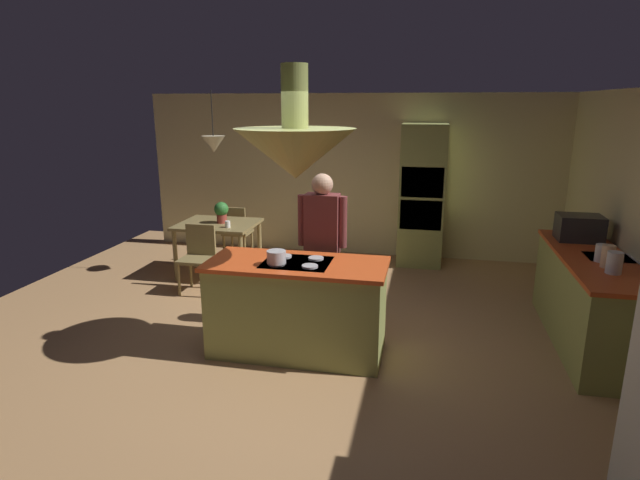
{
  "coord_description": "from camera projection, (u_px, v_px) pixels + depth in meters",
  "views": [
    {
      "loc": [
        1.2,
        -4.74,
        2.4
      ],
      "look_at": [
        0.1,
        0.4,
        1.0
      ],
      "focal_mm": 28.94,
      "sensor_mm": 36.0,
      "label": 1
    }
  ],
  "objects": [
    {
      "name": "chair_by_back_wall",
      "position": [
        236.0,
        230.0,
        7.98
      ],
      "size": [
        0.4,
        0.4,
        0.87
      ],
      "rotation": [
        0.0,
        0.0,
        3.14
      ],
      "color": "olive",
      "rests_on": "ground"
    },
    {
      "name": "range_hood",
      "position": [
        295.0,
        151.0,
        4.64
      ],
      "size": [
        1.1,
        1.1,
        1.0
      ],
      "color": "#8C934C"
    },
    {
      "name": "counter_run_right",
      "position": [
        589.0,
        300.0,
        5.21
      ],
      "size": [
        0.73,
        2.18,
        0.93
      ],
      "color": "#8C934C",
      "rests_on": "ground"
    },
    {
      "name": "ground",
      "position": [
        303.0,
        342.0,
        5.34
      ],
      "size": [
        8.16,
        8.16,
        0.0
      ],
      "primitive_type": "plane",
      "color": "#AD7F51"
    },
    {
      "name": "cup_on_table",
      "position": [
        228.0,
        224.0,
        7.01
      ],
      "size": [
        0.07,
        0.07,
        0.09
      ],
      "primitive_type": "cylinder",
      "color": "white",
      "rests_on": "dining_table"
    },
    {
      "name": "chair_facing_island",
      "position": [
        198.0,
        253.0,
        6.71
      ],
      "size": [
        0.4,
        0.4,
        0.87
      ],
      "color": "olive",
      "rests_on": "ground"
    },
    {
      "name": "microwave_on_counter",
      "position": [
        579.0,
        228.0,
        5.66
      ],
      "size": [
        0.46,
        0.36,
        0.28
      ],
      "primitive_type": "cube",
      "color": "#232326",
      "rests_on": "counter_run_right"
    },
    {
      "name": "pendant_light_over_table",
      "position": [
        214.0,
        144.0,
        7.0
      ],
      "size": [
        0.32,
        0.32,
        0.82
      ],
      "color": "beige"
    },
    {
      "name": "oven_tower",
      "position": [
        422.0,
        196.0,
        7.72
      ],
      "size": [
        0.66,
        0.62,
        2.11
      ],
      "color": "#8C934C",
      "rests_on": "ground"
    },
    {
      "name": "canister_tea",
      "position": [
        602.0,
        253.0,
        4.9
      ],
      "size": [
        0.12,
        0.12,
        0.17
      ],
      "primitive_type": "cylinder",
      "color": "silver",
      "rests_on": "counter_run_right"
    },
    {
      "name": "canister_flour",
      "position": [
        614.0,
        263.0,
        4.56
      ],
      "size": [
        0.13,
        0.13,
        0.2
      ],
      "primitive_type": "cylinder",
      "color": "silver",
      "rests_on": "counter_run_right"
    },
    {
      "name": "canister_sugar",
      "position": [
        608.0,
        256.0,
        4.73
      ],
      "size": [
        0.12,
        0.12,
        0.21
      ],
      "primitive_type": "cylinder",
      "color": "#E0B78C",
      "rests_on": "counter_run_right"
    },
    {
      "name": "person_at_island",
      "position": [
        322.0,
        241.0,
        5.5
      ],
      "size": [
        0.53,
        0.23,
        1.7
      ],
      "color": "tan",
      "rests_on": "ground"
    },
    {
      "name": "wall_back",
      "position": [
        354.0,
        175.0,
        8.27
      ],
      "size": [
        6.8,
        0.1,
        2.55
      ],
      "primitive_type": "cube",
      "color": "beige",
      "rests_on": "ground"
    },
    {
      "name": "cooking_pot_on_cooktop",
      "position": [
        276.0,
        257.0,
        4.8
      ],
      "size": [
        0.18,
        0.18,
        0.12
      ],
      "primitive_type": "cylinder",
      "color": "#B2B2B7",
      "rests_on": "kitchen_island"
    },
    {
      "name": "potted_plant_on_table",
      "position": [
        221.0,
        211.0,
        7.24
      ],
      "size": [
        0.2,
        0.2,
        0.3
      ],
      "color": "#99382D",
      "rests_on": "dining_table"
    },
    {
      "name": "kitchen_island",
      "position": [
        297.0,
        307.0,
        5.03
      ],
      "size": [
        1.73,
        0.78,
        0.95
      ],
      "color": "#8C934C",
      "rests_on": "ground"
    },
    {
      "name": "dining_table",
      "position": [
        218.0,
        230.0,
        7.31
      ],
      "size": [
        1.08,
        0.9,
        0.76
      ],
      "color": "olive",
      "rests_on": "ground"
    }
  ]
}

